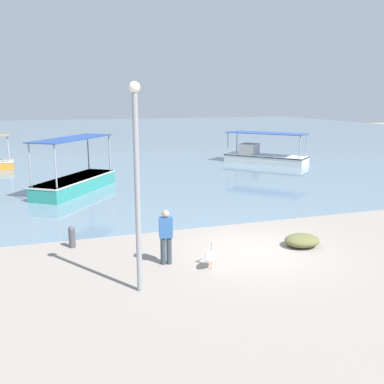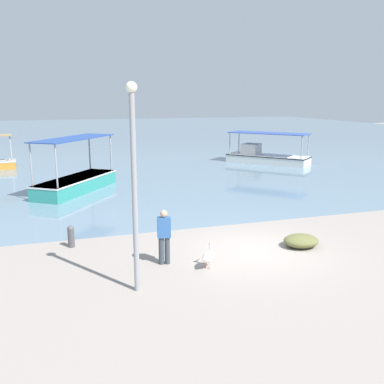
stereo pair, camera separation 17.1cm
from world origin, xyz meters
name	(u,v)px [view 2 (the right image)]	position (x,y,z in m)	size (l,w,h in m)	color
ground	(254,251)	(0.00, 0.00, 0.00)	(120.00, 120.00, 0.00)	gray
harbor_water	(101,135)	(0.00, 48.00, 0.00)	(110.00, 90.00, 0.00)	slate
fishing_boat_near_right	(266,156)	(9.42, 17.51, 0.56)	(5.64, 6.02, 2.34)	white
fishing_boat_center	(76,181)	(-5.09, 11.34, 0.56)	(4.78, 5.73, 2.89)	teal
pelican	(208,256)	(-1.94, -0.91, 0.38)	(0.65, 0.65, 0.80)	#E0997A
lamp_post	(134,177)	(-4.22, -1.75, 3.02)	(0.28, 0.28, 5.33)	gray
mooring_bollard	(71,236)	(-5.73, 2.24, 0.40)	(0.23, 0.23, 0.75)	#47474C
fisherman_standing	(164,235)	(-3.10, -0.18, 0.91)	(0.43, 0.29, 1.69)	#333F46
net_pile	(301,241)	(1.70, -0.10, 0.21)	(1.21, 1.03, 0.41)	brown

